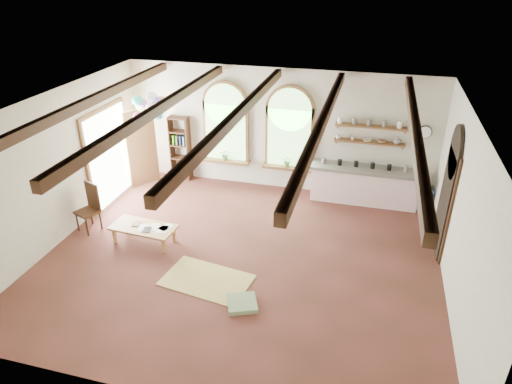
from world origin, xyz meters
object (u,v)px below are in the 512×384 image
(side_chair, at_px, (89,217))
(balloon_cluster, at_px, (150,107))
(kitchen_counter, at_px, (364,185))
(coffee_table, at_px, (143,228))

(side_chair, height_order, balloon_cluster, balloon_cluster)
(kitchen_counter, relative_size, balloon_cluster, 2.31)
(coffee_table, bearing_deg, balloon_cluster, 108.27)
(coffee_table, relative_size, balloon_cluster, 1.25)
(kitchen_counter, distance_m, coffee_table, 5.49)
(kitchen_counter, relative_size, side_chair, 2.38)
(coffee_table, distance_m, balloon_cluster, 3.09)
(balloon_cluster, bearing_deg, side_chair, -108.61)
(coffee_table, bearing_deg, side_chair, 173.27)
(kitchen_counter, relative_size, coffee_table, 1.85)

